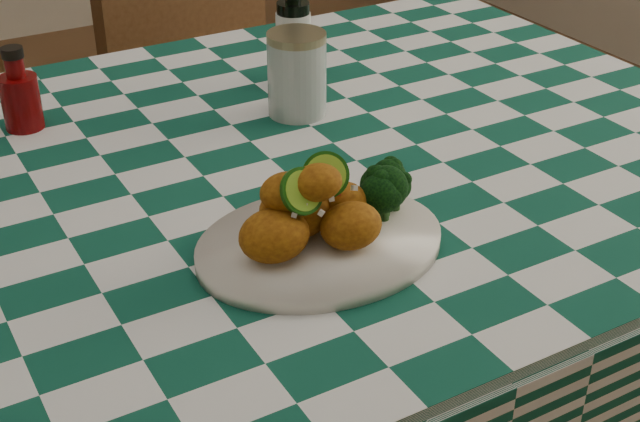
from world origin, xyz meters
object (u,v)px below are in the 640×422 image
plate (320,245)px  fried_chicken_pile (314,203)px  beer_bottle (293,23)px  dining_table (220,394)px  mason_jar (297,74)px  wooden_chair_right (249,113)px  ketchup_bottle (19,88)px

plate → fried_chicken_pile: 0.06m
plate → beer_bottle: 0.53m
fried_chicken_pile → beer_bottle: (0.23, 0.47, 0.04)m
dining_table → mason_jar: size_ratio=12.77×
beer_bottle → wooden_chair_right: (0.14, 0.48, -0.38)m
ketchup_bottle → mason_jar: 0.41m
mason_jar → beer_bottle: (0.05, 0.11, 0.04)m
dining_table → wooden_chair_right: wooden_chair_right is taller
plate → ketchup_bottle: size_ratio=2.37×
fried_chicken_pile → wooden_chair_right: bearing=69.1°
beer_bottle → wooden_chair_right: size_ratio=0.20×
plate → beer_bottle: (0.22, 0.47, 0.09)m
plate → fried_chicken_pile: bearing=180.0°
beer_bottle → ketchup_bottle: bearing=173.9°
fried_chicken_pile → dining_table: bearing=98.7°
dining_table → plate: size_ratio=5.53×
plate → mason_jar: (0.17, 0.36, 0.06)m
beer_bottle → wooden_chair_right: wooden_chair_right is taller
plate → ketchup_bottle: ketchup_bottle is taller
dining_table → plate: plate is taller
fried_chicken_pile → wooden_chair_right: (0.36, 0.95, -0.34)m
beer_bottle → wooden_chair_right: bearing=74.2°
ketchup_bottle → mason_jar: (0.38, -0.16, 0.00)m
dining_table → plate: (0.04, -0.24, 0.40)m
wooden_chair_right → plate: bearing=-126.5°
ketchup_bottle → wooden_chair_right: size_ratio=0.12×
dining_table → wooden_chair_right: size_ratio=1.62×
plate → beer_bottle: beer_bottle is taller
ketchup_bottle → wooden_chair_right: (0.57, 0.43, -0.34)m
dining_table → beer_bottle: 0.61m
ketchup_bottle → plate: bearing=-67.4°
fried_chicken_pile → wooden_chair_right: size_ratio=0.15×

